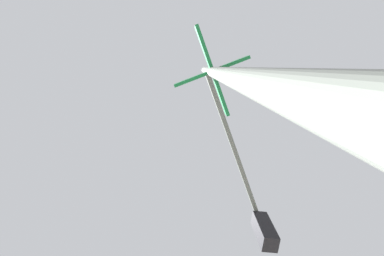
{
  "coord_description": "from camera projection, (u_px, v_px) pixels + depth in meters",
  "views": [
    {
      "loc": [
        -7.69,
        -7.14,
        0.99
      ],
      "look_at": [
        -7.6,
        -6.24,
        4.57
      ],
      "focal_mm": 22.97,
      "sensor_mm": 36.0,
      "label": 1
    }
  ],
  "objects": [
    {
      "name": "traffic_signal_near",
      "position": [
        247.0,
        171.0,
        3.33
      ],
      "size": [
        1.97,
        3.48,
        5.76
      ],
      "color": "#474C47",
      "rests_on": "ground_plane"
    }
  ]
}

